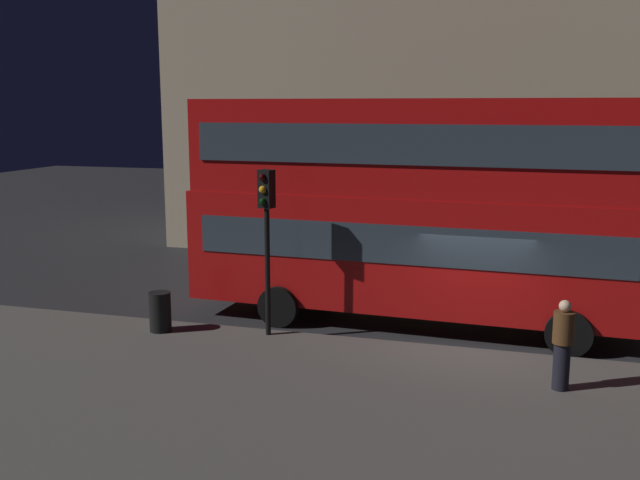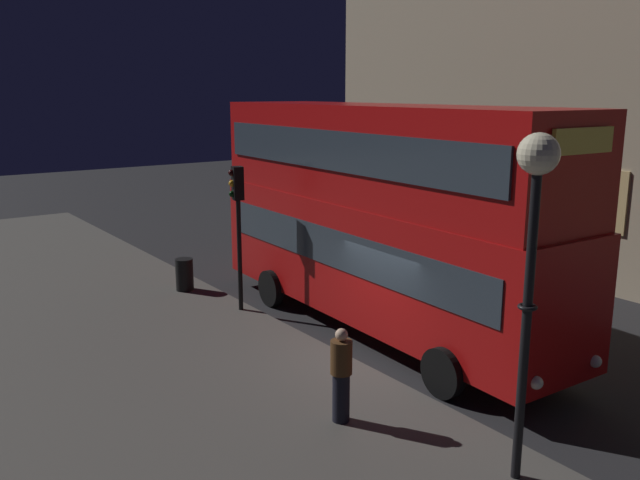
# 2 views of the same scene
# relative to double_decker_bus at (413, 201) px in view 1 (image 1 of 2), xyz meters

# --- Properties ---
(ground_plane) EXTENTS (80.00, 80.00, 0.00)m
(ground_plane) POSITION_rel_double_decker_bus_xyz_m (1.63, -1.27, -3.05)
(ground_plane) COLOR #232326
(sidewalk_slab) EXTENTS (44.00, 9.65, 0.12)m
(sidewalk_slab) POSITION_rel_double_decker_bus_xyz_m (1.63, -6.68, -2.99)
(sidewalk_slab) COLOR #4C4944
(sidewalk_slab) RESTS_ON ground
(building_with_clock) EXTENTS (17.91, 8.42, 14.83)m
(building_with_clock) POSITION_rel_double_decker_bus_xyz_m (-1.61, 11.28, 4.37)
(building_with_clock) COLOR tan
(building_with_clock) RESTS_ON ground
(double_decker_bus) EXTENTS (11.11, 3.23, 5.47)m
(double_decker_bus) POSITION_rel_double_decker_bus_xyz_m (0.00, 0.00, 0.00)
(double_decker_bus) COLOR #B20F0F
(double_decker_bus) RESTS_ON ground
(traffic_light_near_kerb) EXTENTS (0.37, 0.39, 3.80)m
(traffic_light_near_kerb) POSITION_rel_double_decker_bus_xyz_m (-2.94, -2.24, -0.19)
(traffic_light_near_kerb) COLOR black
(traffic_light_near_kerb) RESTS_ON sidewalk_slab
(pedestrian) EXTENTS (0.38, 0.38, 1.71)m
(pedestrian) POSITION_rel_double_decker_bus_xyz_m (3.42, -3.78, -2.05)
(pedestrian) COLOR black
(pedestrian) RESTS_ON sidewalk_slab
(litter_bin) EXTENTS (0.51, 0.51, 0.93)m
(litter_bin) POSITION_rel_double_decker_bus_xyz_m (-5.45, -2.67, -2.46)
(litter_bin) COLOR black
(litter_bin) RESTS_ON sidewalk_slab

